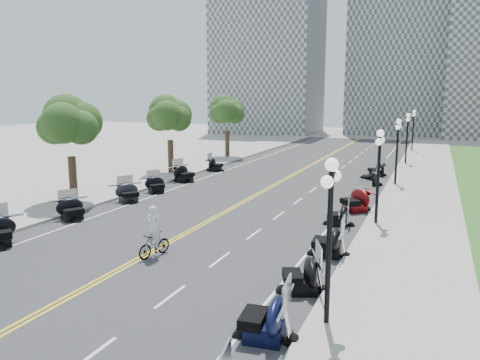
% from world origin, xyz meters
% --- Properties ---
extents(ground, '(160.00, 160.00, 0.00)m').
position_xyz_m(ground, '(0.00, 0.00, 0.00)').
color(ground, gray).
extents(road, '(16.00, 90.00, 0.01)m').
position_xyz_m(road, '(0.00, 10.00, 0.00)').
color(road, '#333335').
rests_on(road, ground).
extents(centerline_yellow_a, '(0.12, 90.00, 0.00)m').
position_xyz_m(centerline_yellow_a, '(-0.12, 10.00, 0.01)').
color(centerline_yellow_a, yellow).
rests_on(centerline_yellow_a, road).
extents(centerline_yellow_b, '(0.12, 90.00, 0.00)m').
position_xyz_m(centerline_yellow_b, '(0.12, 10.00, 0.01)').
color(centerline_yellow_b, yellow).
rests_on(centerline_yellow_b, road).
extents(edge_line_north, '(0.12, 90.00, 0.00)m').
position_xyz_m(edge_line_north, '(6.40, 10.00, 0.01)').
color(edge_line_north, white).
rests_on(edge_line_north, road).
extents(edge_line_south, '(0.12, 90.00, 0.00)m').
position_xyz_m(edge_line_south, '(-6.40, 10.00, 0.01)').
color(edge_line_south, white).
rests_on(edge_line_south, road).
extents(lane_dash_3, '(0.12, 2.00, 0.00)m').
position_xyz_m(lane_dash_3, '(3.20, -12.00, 0.01)').
color(lane_dash_3, white).
rests_on(lane_dash_3, road).
extents(lane_dash_4, '(0.12, 2.00, 0.00)m').
position_xyz_m(lane_dash_4, '(3.20, -8.00, 0.01)').
color(lane_dash_4, white).
rests_on(lane_dash_4, road).
extents(lane_dash_5, '(0.12, 2.00, 0.00)m').
position_xyz_m(lane_dash_5, '(3.20, -4.00, 0.01)').
color(lane_dash_5, white).
rests_on(lane_dash_5, road).
extents(lane_dash_6, '(0.12, 2.00, 0.00)m').
position_xyz_m(lane_dash_6, '(3.20, 0.00, 0.01)').
color(lane_dash_6, white).
rests_on(lane_dash_6, road).
extents(lane_dash_7, '(0.12, 2.00, 0.00)m').
position_xyz_m(lane_dash_7, '(3.20, 4.00, 0.01)').
color(lane_dash_7, white).
rests_on(lane_dash_7, road).
extents(lane_dash_8, '(0.12, 2.00, 0.00)m').
position_xyz_m(lane_dash_8, '(3.20, 8.00, 0.01)').
color(lane_dash_8, white).
rests_on(lane_dash_8, road).
extents(lane_dash_9, '(0.12, 2.00, 0.00)m').
position_xyz_m(lane_dash_9, '(3.20, 12.00, 0.01)').
color(lane_dash_9, white).
rests_on(lane_dash_9, road).
extents(lane_dash_10, '(0.12, 2.00, 0.00)m').
position_xyz_m(lane_dash_10, '(3.20, 16.00, 0.01)').
color(lane_dash_10, white).
rests_on(lane_dash_10, road).
extents(lane_dash_11, '(0.12, 2.00, 0.00)m').
position_xyz_m(lane_dash_11, '(3.20, 20.00, 0.01)').
color(lane_dash_11, white).
rests_on(lane_dash_11, road).
extents(lane_dash_12, '(0.12, 2.00, 0.00)m').
position_xyz_m(lane_dash_12, '(3.20, 24.00, 0.01)').
color(lane_dash_12, white).
rests_on(lane_dash_12, road).
extents(lane_dash_13, '(0.12, 2.00, 0.00)m').
position_xyz_m(lane_dash_13, '(3.20, 28.00, 0.01)').
color(lane_dash_13, white).
rests_on(lane_dash_13, road).
extents(lane_dash_14, '(0.12, 2.00, 0.00)m').
position_xyz_m(lane_dash_14, '(3.20, 32.00, 0.01)').
color(lane_dash_14, white).
rests_on(lane_dash_14, road).
extents(lane_dash_15, '(0.12, 2.00, 0.00)m').
position_xyz_m(lane_dash_15, '(3.20, 36.00, 0.01)').
color(lane_dash_15, white).
rests_on(lane_dash_15, road).
extents(lane_dash_16, '(0.12, 2.00, 0.00)m').
position_xyz_m(lane_dash_16, '(3.20, 40.00, 0.01)').
color(lane_dash_16, white).
rests_on(lane_dash_16, road).
extents(lane_dash_17, '(0.12, 2.00, 0.00)m').
position_xyz_m(lane_dash_17, '(3.20, 44.00, 0.01)').
color(lane_dash_17, white).
rests_on(lane_dash_17, road).
extents(lane_dash_18, '(0.12, 2.00, 0.00)m').
position_xyz_m(lane_dash_18, '(3.20, 48.00, 0.01)').
color(lane_dash_18, white).
rests_on(lane_dash_18, road).
extents(lane_dash_19, '(0.12, 2.00, 0.00)m').
position_xyz_m(lane_dash_19, '(3.20, 52.00, 0.01)').
color(lane_dash_19, white).
rests_on(lane_dash_19, road).
extents(sidewalk_north, '(5.00, 90.00, 0.15)m').
position_xyz_m(sidewalk_north, '(10.50, 10.00, 0.07)').
color(sidewalk_north, '#9E9991').
rests_on(sidewalk_north, ground).
extents(sidewalk_south, '(5.00, 90.00, 0.15)m').
position_xyz_m(sidewalk_south, '(-10.50, 10.00, 0.07)').
color(sidewalk_south, '#9E9991').
rests_on(sidewalk_south, ground).
extents(distant_block_a, '(18.00, 14.00, 26.00)m').
position_xyz_m(distant_block_a, '(-18.00, 62.00, 13.00)').
color(distant_block_a, gray).
rests_on(distant_block_a, ground).
extents(distant_block_b, '(16.00, 12.00, 30.00)m').
position_xyz_m(distant_block_b, '(4.00, 68.00, 15.00)').
color(distant_block_b, gray).
rests_on(distant_block_b, ground).
extents(street_lamp_1, '(0.50, 1.20, 4.90)m').
position_xyz_m(street_lamp_1, '(8.60, -8.00, 2.60)').
color(street_lamp_1, black).
rests_on(street_lamp_1, sidewalk_north).
extents(street_lamp_2, '(0.50, 1.20, 4.90)m').
position_xyz_m(street_lamp_2, '(8.60, 4.00, 2.60)').
color(street_lamp_2, black).
rests_on(street_lamp_2, sidewalk_north).
extents(street_lamp_3, '(0.50, 1.20, 4.90)m').
position_xyz_m(street_lamp_3, '(8.60, 16.00, 2.60)').
color(street_lamp_3, black).
rests_on(street_lamp_3, sidewalk_north).
extents(street_lamp_4, '(0.50, 1.20, 4.90)m').
position_xyz_m(street_lamp_4, '(8.60, 28.00, 2.60)').
color(street_lamp_4, black).
rests_on(street_lamp_4, sidewalk_north).
extents(street_lamp_5, '(0.50, 1.20, 4.90)m').
position_xyz_m(street_lamp_5, '(8.60, 40.00, 2.60)').
color(street_lamp_5, black).
rests_on(street_lamp_5, sidewalk_north).
extents(tree_2, '(4.80, 4.80, 9.20)m').
position_xyz_m(tree_2, '(-10.00, 2.00, 4.75)').
color(tree_2, '#235619').
rests_on(tree_2, sidewalk_south).
extents(tree_3, '(4.80, 4.80, 9.20)m').
position_xyz_m(tree_3, '(-10.00, 14.00, 4.75)').
color(tree_3, '#235619').
rests_on(tree_3, sidewalk_south).
extents(tree_4, '(4.80, 4.80, 9.20)m').
position_xyz_m(tree_4, '(-10.00, 26.00, 4.75)').
color(tree_4, '#235619').
rests_on(tree_4, sidewalk_south).
extents(motorcycle_n_3, '(2.34, 2.34, 1.48)m').
position_xyz_m(motorcycle_n_3, '(7.16, -9.41, 0.74)').
color(motorcycle_n_3, black).
rests_on(motorcycle_n_3, road).
extents(motorcycle_n_4, '(2.65, 2.65, 1.42)m').
position_xyz_m(motorcycle_n_4, '(7.24, -5.86, 0.71)').
color(motorcycle_n_4, black).
rests_on(motorcycle_n_4, road).
extents(motorcycle_n_5, '(2.20, 2.20, 1.43)m').
position_xyz_m(motorcycle_n_5, '(7.29, -1.76, 0.72)').
color(motorcycle_n_5, black).
rests_on(motorcycle_n_5, road).
extents(motorcycle_n_6, '(2.06, 2.06, 1.26)m').
position_xyz_m(motorcycle_n_6, '(6.74, 3.26, 0.63)').
color(motorcycle_n_6, black).
rests_on(motorcycle_n_6, road).
extents(motorcycle_n_7, '(3.11, 3.11, 1.54)m').
position_xyz_m(motorcycle_n_7, '(7.08, 6.63, 0.77)').
color(motorcycle_n_7, '#590A0C').
rests_on(motorcycle_n_7, road).
extents(motorcycle_n_9, '(2.15, 2.15, 1.39)m').
position_xyz_m(motorcycle_n_9, '(6.78, 15.66, 0.70)').
color(motorcycle_n_9, black).
rests_on(motorcycle_n_9, road).
extents(motorcycle_n_10, '(2.59, 2.59, 1.33)m').
position_xyz_m(motorcycle_n_10, '(6.75, 19.92, 0.66)').
color(motorcycle_n_10, black).
rests_on(motorcycle_n_10, road).
extents(motorcycle_s_5, '(2.60, 2.60, 1.34)m').
position_xyz_m(motorcycle_s_5, '(-7.09, -1.40, 0.67)').
color(motorcycle_s_5, black).
rests_on(motorcycle_s_5, road).
extents(motorcycle_s_6, '(2.67, 2.67, 1.35)m').
position_xyz_m(motorcycle_s_6, '(-6.90, 3.52, 0.67)').
color(motorcycle_s_6, black).
rests_on(motorcycle_s_6, road).
extents(motorcycle_s_7, '(2.55, 2.55, 1.27)m').
position_xyz_m(motorcycle_s_7, '(-6.85, 6.71, 0.64)').
color(motorcycle_s_7, black).
rests_on(motorcycle_s_7, road).
extents(motorcycle_s_8, '(2.47, 2.47, 1.48)m').
position_xyz_m(motorcycle_s_8, '(-7.13, 11.22, 0.74)').
color(motorcycle_s_8, black).
rests_on(motorcycle_s_8, road).
extents(motorcycle_s_9, '(2.05, 2.05, 1.33)m').
position_xyz_m(motorcycle_s_9, '(-7.17, 17.05, 0.67)').
color(motorcycle_s_9, black).
rests_on(motorcycle_s_9, road).
extents(bicycle, '(0.89, 1.81, 1.05)m').
position_xyz_m(bicycle, '(0.45, -4.74, 0.52)').
color(bicycle, '#A51414').
rests_on(bicycle, road).
extents(cyclist_rider, '(0.69, 0.46, 1.90)m').
position_xyz_m(cyclist_rider, '(0.45, -4.74, 2.00)').
color(cyclist_rider, white).
rests_on(cyclist_rider, bicycle).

